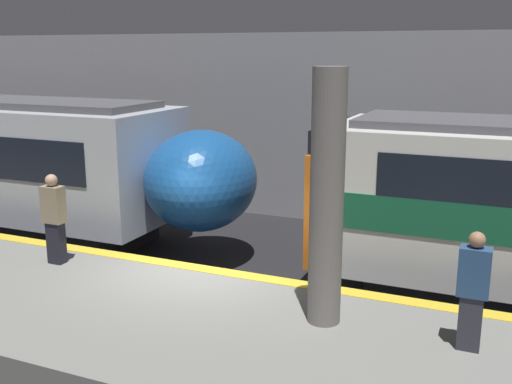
# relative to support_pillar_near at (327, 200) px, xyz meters

# --- Properties ---
(ground_plane) EXTENTS (120.00, 120.00, 0.00)m
(ground_plane) POSITION_rel_support_pillar_near_xyz_m (-2.65, 1.28, -2.76)
(ground_plane) COLOR black
(platform) EXTENTS (40.00, 3.81, 1.02)m
(platform) POSITION_rel_support_pillar_near_xyz_m (-2.65, -0.62, -2.25)
(platform) COLOR slate
(platform) RESTS_ON ground
(station_rear_barrier) EXTENTS (50.00, 0.15, 5.16)m
(station_rear_barrier) POSITION_rel_support_pillar_near_xyz_m (-2.65, 8.23, -0.17)
(station_rear_barrier) COLOR #939399
(station_rear_barrier) RESTS_ON ground
(support_pillar_near) EXTENTS (0.46, 0.46, 3.48)m
(support_pillar_near) POSITION_rel_support_pillar_near_xyz_m (0.00, 0.00, 0.00)
(support_pillar_near) COLOR slate
(support_pillar_near) RESTS_ON platform
(person_waiting) EXTENTS (0.38, 0.24, 1.61)m
(person_waiting) POSITION_rel_support_pillar_near_xyz_m (-5.03, 0.38, -0.90)
(person_waiting) COLOR black
(person_waiting) RESTS_ON platform
(person_walking) EXTENTS (0.38, 0.24, 1.54)m
(person_walking) POSITION_rel_support_pillar_near_xyz_m (1.92, -0.05, -0.94)
(person_walking) COLOR #2D2D38
(person_walking) RESTS_ON platform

